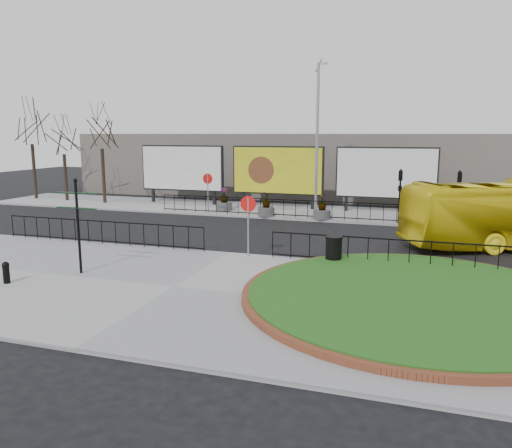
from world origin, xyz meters
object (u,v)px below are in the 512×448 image
at_px(lamp_post, 317,137).
at_px(planter_a, 224,202).
at_px(planter_b, 266,207).
at_px(fingerpost_sign, 78,217).
at_px(bollard, 6,271).
at_px(planter_c, 322,210).
at_px(litter_bin, 334,250).
at_px(billboard_mid, 278,171).

relative_size(lamp_post, planter_a, 6.24).
bearing_deg(lamp_post, planter_b, -149.42).
distance_m(fingerpost_sign, planter_b, 14.32).
bearing_deg(fingerpost_sign, bollard, -128.55).
bearing_deg(planter_b, planter_c, -0.00).
xyz_separation_m(litter_bin, planter_a, (-8.94, 11.30, -0.03)).
relative_size(billboard_mid, planter_a, 4.19).
xyz_separation_m(lamp_post, fingerpost_sign, (-5.42, -15.58, -2.66)).
relative_size(bollard, planter_b, 0.50).
distance_m(fingerpost_sign, litter_bin, 9.42).
height_order(planter_b, planter_c, planter_b).
relative_size(litter_bin, planter_a, 0.74).
relative_size(bollard, planter_a, 0.50).
bearing_deg(bollard, planter_c, 64.04).
relative_size(lamp_post, planter_c, 6.24).
bearing_deg(planter_b, fingerpost_sign, -100.97).
distance_m(lamp_post, planter_a, 7.28).
relative_size(planter_b, planter_c, 1.01).
height_order(lamp_post, planter_c, lamp_post).
xyz_separation_m(lamp_post, planter_b, (-2.71, -1.60, -4.18)).
bearing_deg(lamp_post, planter_a, -177.07).
bearing_deg(planter_b, bollard, -105.19).
bearing_deg(billboard_mid, planter_a, -142.21).
bearing_deg(fingerpost_sign, billboard_mid, 84.74).
height_order(bollard, planter_b, planter_b).
height_order(bollard, planter_a, planter_a).
distance_m(fingerpost_sign, bollard, 2.91).
relative_size(billboard_mid, planter_b, 4.15).
xyz_separation_m(lamp_post, planter_a, (-5.94, -0.30, -4.19)).
bearing_deg(bollard, fingerpost_sign, 48.89).
xyz_separation_m(billboard_mid, planter_b, (0.30, -3.57, -1.96)).
relative_size(bollard, litter_bin, 0.68).
bearing_deg(fingerpost_sign, planter_b, 81.58).
height_order(billboard_mid, planter_b, billboard_mid).
bearing_deg(planter_c, billboard_mid, 136.01).
distance_m(litter_bin, planter_a, 14.40).
height_order(fingerpost_sign, planter_c, fingerpost_sign).
xyz_separation_m(lamp_post, bollard, (-6.99, -17.38, -4.30)).
relative_size(fingerpost_sign, planter_a, 2.29).
xyz_separation_m(litter_bin, planter_c, (-2.30, 10.00, -0.04)).
bearing_deg(litter_bin, planter_c, 102.95).
height_order(litter_bin, planter_a, planter_a).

